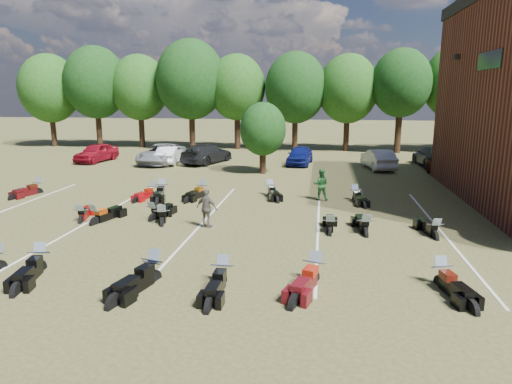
% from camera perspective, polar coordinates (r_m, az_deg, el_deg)
% --- Properties ---
extents(ground, '(160.00, 160.00, 0.00)m').
position_cam_1_polar(ground, '(16.85, 0.79, -6.98)').
color(ground, brown).
rests_on(ground, ground).
extents(car_0, '(2.40, 4.63, 1.51)m').
position_cam_1_polar(car_0, '(39.62, -19.31, 4.69)').
color(car_0, maroon).
rests_on(car_0, ground).
extents(car_1, '(1.83, 4.32, 1.39)m').
position_cam_1_polar(car_1, '(37.03, -10.71, 4.58)').
color(car_1, silver).
rests_on(car_1, ground).
extents(car_2, '(2.86, 5.69, 1.54)m').
position_cam_1_polar(car_2, '(37.16, -11.71, 4.69)').
color(car_2, gray).
rests_on(car_2, ground).
extents(car_3, '(3.73, 5.71, 1.54)m').
position_cam_1_polar(car_3, '(36.84, -6.17, 4.80)').
color(car_3, black).
rests_on(car_3, ground).
extents(car_4, '(2.11, 4.41, 1.46)m').
position_cam_1_polar(car_4, '(36.05, 5.50, 4.59)').
color(car_4, navy).
rests_on(car_4, ground).
extents(car_5, '(2.33, 4.68, 1.47)m').
position_cam_1_polar(car_5, '(34.95, 15.05, 3.99)').
color(car_5, '#AFAFAA').
rests_on(car_5, ground).
extents(car_6, '(2.57, 4.82, 1.29)m').
position_cam_1_polar(car_6, '(35.74, 22.11, 3.53)').
color(car_6, '#541704').
rests_on(car_6, ground).
extents(car_7, '(2.50, 5.43, 1.54)m').
position_cam_1_polar(car_7, '(37.47, 21.30, 4.16)').
color(car_7, '#3B3D41').
rests_on(car_7, ground).
extents(person_green, '(0.82, 0.64, 1.67)m').
position_cam_1_polar(person_green, '(24.15, 8.10, 0.92)').
color(person_green, '#26662C').
rests_on(person_green, ground).
extents(person_grey, '(1.05, 0.68, 1.66)m').
position_cam_1_polar(person_grey, '(19.15, -6.18, -2.06)').
color(person_grey, '#58524B').
rests_on(person_grey, ground).
extents(motorcycle_1, '(1.18, 2.42, 1.29)m').
position_cam_1_polar(motorcycle_1, '(16.26, -25.30, -8.95)').
color(motorcycle_1, black).
rests_on(motorcycle_1, ground).
extents(motorcycle_2, '(1.37, 2.57, 1.37)m').
position_cam_1_polar(motorcycle_2, '(14.35, -12.73, -10.84)').
color(motorcycle_2, black).
rests_on(motorcycle_2, ground).
extents(motorcycle_3, '(0.74, 2.25, 1.25)m').
position_cam_1_polar(motorcycle_3, '(13.82, -4.20, -11.49)').
color(motorcycle_3, black).
rests_on(motorcycle_3, ground).
extents(motorcycle_4, '(1.18, 2.19, 1.17)m').
position_cam_1_polar(motorcycle_4, '(14.43, -12.83, -10.71)').
color(motorcycle_4, black).
rests_on(motorcycle_4, ground).
extents(motorcycle_5, '(1.25, 2.34, 1.25)m').
position_cam_1_polar(motorcycle_5, '(14.74, 22.05, -10.84)').
color(motorcycle_5, black).
rests_on(motorcycle_5, ground).
extents(motorcycle_6, '(1.43, 2.51, 1.33)m').
position_cam_1_polar(motorcycle_6, '(14.03, 7.26, -11.17)').
color(motorcycle_6, '#4D0B10').
rests_on(motorcycle_6, ground).
extents(motorcycle_7, '(1.11, 2.12, 1.13)m').
position_cam_1_polar(motorcycle_7, '(21.46, -21.00, -3.54)').
color(motorcycle_7, maroon).
rests_on(motorcycle_7, ground).
extents(motorcycle_8, '(1.34, 2.39, 1.27)m').
position_cam_1_polar(motorcycle_8, '(20.93, -19.40, -3.82)').
color(motorcycle_8, black).
rests_on(motorcycle_8, ground).
extents(motorcycle_9, '(1.30, 2.39, 1.27)m').
position_cam_1_polar(motorcycle_9, '(20.06, -11.63, -4.04)').
color(motorcycle_9, black).
rests_on(motorcycle_9, ground).
extents(motorcycle_10, '(1.15, 2.23, 1.19)m').
position_cam_1_polar(motorcycle_10, '(20.87, -12.73, -3.45)').
color(motorcycle_10, black).
rests_on(motorcycle_10, ground).
extents(motorcycle_11, '(0.68, 2.09, 1.16)m').
position_cam_1_polar(motorcycle_11, '(18.61, 9.23, -5.24)').
color(motorcycle_11, black).
rests_on(motorcycle_11, ground).
extents(motorcycle_12, '(0.95, 2.30, 1.25)m').
position_cam_1_polar(motorcycle_12, '(18.75, 13.50, -5.30)').
color(motorcycle_12, black).
rests_on(motorcycle_12, ground).
extents(motorcycle_13, '(1.02, 2.19, 1.17)m').
position_cam_1_polar(motorcycle_13, '(19.17, 21.42, -5.44)').
color(motorcycle_13, black).
rests_on(motorcycle_13, ground).
extents(motorcycle_14, '(1.26, 2.34, 1.24)m').
position_cam_1_polar(motorcycle_14, '(28.46, -25.58, -0.16)').
color(motorcycle_14, '#3F090B').
rests_on(motorcycle_14, ground).
extents(motorcycle_15, '(1.13, 2.12, 1.13)m').
position_cam_1_polar(motorcycle_15, '(25.51, -12.82, -0.57)').
color(motorcycle_15, maroon).
rests_on(motorcycle_15, ground).
extents(motorcycle_16, '(1.25, 2.52, 1.35)m').
position_cam_1_polar(motorcycle_16, '(25.43, -11.66, -0.56)').
color(motorcycle_16, black).
rests_on(motorcycle_16, ground).
extents(motorcycle_17, '(1.21, 2.32, 1.24)m').
position_cam_1_polar(motorcycle_17, '(25.14, -6.75, -0.54)').
color(motorcycle_17, black).
rests_on(motorcycle_17, ground).
extents(motorcycle_18, '(1.39, 2.34, 1.24)m').
position_cam_1_polar(motorcycle_18, '(25.16, 1.79, -0.44)').
color(motorcycle_18, black).
rests_on(motorcycle_18, ground).
extents(motorcycle_19, '(1.13, 2.21, 1.18)m').
position_cam_1_polar(motorcycle_19, '(24.55, 12.24, -1.05)').
color(motorcycle_19, black).
rests_on(motorcycle_19, ground).
extents(tree_line, '(56.00, 6.00, 9.79)m').
position_cam_1_polar(tree_line, '(44.87, 4.45, 13.28)').
color(tree_line, black).
rests_on(tree_line, ground).
extents(young_tree_midfield, '(3.20, 3.20, 4.70)m').
position_cam_1_polar(young_tree_midfield, '(31.62, 0.85, 7.87)').
color(young_tree_midfield, black).
rests_on(young_tree_midfield, ground).
extents(parking_lines, '(20.10, 14.00, 0.01)m').
position_cam_1_polar(parking_lines, '(20.21, -6.58, -3.72)').
color(parking_lines, silver).
rests_on(parking_lines, ground).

